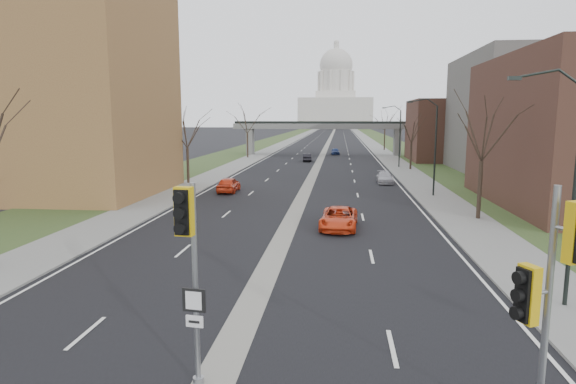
% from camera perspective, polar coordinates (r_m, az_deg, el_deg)
% --- Properties ---
extents(ground, '(700.00, 700.00, 0.00)m').
position_cam_1_polar(ground, '(14.53, -8.24, -20.48)').
color(ground, black).
rests_on(ground, ground).
extents(road_surface, '(20.00, 600.00, 0.01)m').
position_cam_1_polar(road_surface, '(162.44, 5.00, 6.25)').
color(road_surface, black).
rests_on(road_surface, ground).
extents(median_strip, '(1.20, 600.00, 0.02)m').
position_cam_1_polar(median_strip, '(162.44, 5.00, 6.25)').
color(median_strip, gray).
rests_on(median_strip, ground).
extents(sidewalk_right, '(4.00, 600.00, 0.12)m').
position_cam_1_polar(sidewalk_right, '(162.64, 9.25, 6.19)').
color(sidewalk_right, gray).
rests_on(sidewalk_right, ground).
extents(sidewalk_left, '(4.00, 600.00, 0.12)m').
position_cam_1_polar(sidewalk_left, '(163.12, 0.76, 6.31)').
color(sidewalk_left, gray).
rests_on(sidewalk_left, ground).
extents(grass_verge_right, '(8.00, 600.00, 0.10)m').
position_cam_1_polar(grass_verge_right, '(163.07, 11.37, 6.14)').
color(grass_verge_right, '#2C4620').
rests_on(grass_verge_right, ground).
extents(grass_verge_left, '(8.00, 600.00, 0.10)m').
position_cam_1_polar(grass_verge_left, '(163.80, -1.35, 6.32)').
color(grass_verge_left, '#2C4620').
rests_on(grass_verge_left, ground).
extents(apartment_building, '(25.00, 16.00, 22.00)m').
position_cam_1_polar(apartment_building, '(51.56, -29.20, 12.05)').
color(apartment_building, olive).
rests_on(apartment_building, ground).
extents(commercial_block_mid, '(18.00, 22.00, 15.00)m').
position_cam_1_polar(commercial_block_mid, '(68.85, 27.48, 8.15)').
color(commercial_block_mid, '#5D5A55').
rests_on(commercial_block_mid, ground).
extents(commercial_block_far, '(14.00, 14.00, 10.00)m').
position_cam_1_polar(commercial_block_far, '(84.38, 19.09, 6.89)').
color(commercial_block_far, '#472A21').
rests_on(commercial_block_far, ground).
extents(pedestrian_bridge, '(34.00, 3.00, 6.45)m').
position_cam_1_polar(pedestrian_bridge, '(92.34, 4.13, 7.37)').
color(pedestrian_bridge, slate).
rests_on(pedestrian_bridge, ground).
extents(capitol, '(48.00, 42.00, 55.75)m').
position_cam_1_polar(capitol, '(332.47, 5.66, 10.73)').
color(capitol, silver).
rests_on(capitol, ground).
extents(streetlight_near, '(2.61, 0.20, 8.70)m').
position_cam_1_polar(streetlight_near, '(19.82, 29.29, 7.31)').
color(streetlight_near, black).
rests_on(streetlight_near, sidewalk_right).
extents(streetlight_mid, '(2.61, 0.20, 8.70)m').
position_cam_1_polar(streetlight_mid, '(44.92, 16.19, 8.28)').
color(streetlight_mid, black).
rests_on(streetlight_mid, sidewalk_right).
extents(streetlight_far, '(2.61, 0.20, 8.70)m').
position_cam_1_polar(streetlight_far, '(70.68, 12.53, 8.47)').
color(streetlight_far, black).
rests_on(streetlight_far, sidewalk_right).
extents(tree_left_b, '(6.75, 6.75, 8.81)m').
position_cam_1_polar(tree_left_b, '(52.83, -11.92, 7.67)').
color(tree_left_b, '#382B21').
rests_on(tree_left_b, sidewalk_left).
extents(tree_left_c, '(7.65, 7.65, 9.99)m').
position_cam_1_polar(tree_left_c, '(85.81, -4.86, 8.73)').
color(tree_left_c, '#382B21').
rests_on(tree_left_c, sidewalk_left).
extents(tree_right_a, '(7.20, 7.20, 9.40)m').
position_cam_1_polar(tree_right_a, '(35.61, 22.17, 7.42)').
color(tree_right_a, '#382B21').
rests_on(tree_right_a, sidewalk_right).
extents(tree_right_b, '(6.30, 6.30, 8.22)m').
position_cam_1_polar(tree_right_b, '(67.97, 14.48, 7.44)').
color(tree_right_b, '#382B21').
rests_on(tree_right_b, sidewalk_right).
extents(tree_right_c, '(7.65, 7.65, 9.99)m').
position_cam_1_polar(tree_right_c, '(107.70, 11.44, 8.59)').
color(tree_right_c, '#382B21').
rests_on(tree_right_c, sidewalk_right).
extents(signal_pole_median, '(0.63, 0.90, 5.46)m').
position_cam_1_polar(signal_pole_median, '(12.37, -11.63, -6.75)').
color(signal_pole_median, gray).
rests_on(signal_pole_median, ground).
extents(signal_pole_right, '(1.31, 0.95, 5.70)m').
position_cam_1_polar(signal_pole_right, '(11.53, 28.65, -9.21)').
color(signal_pole_right, gray).
rests_on(signal_pole_right, ground).
extents(car_left_near, '(1.83, 4.37, 1.48)m').
position_cam_1_polar(car_left_near, '(46.61, -7.05, 0.89)').
color(car_left_near, red).
rests_on(car_left_near, ground).
extents(car_left_far, '(1.53, 3.95, 1.28)m').
position_cam_1_polar(car_left_far, '(79.29, 2.30, 4.12)').
color(car_left_far, black).
rests_on(car_left_far, ground).
extents(car_right_near, '(2.58, 5.07, 1.37)m').
position_cam_1_polar(car_right_near, '(31.21, 6.05, -3.09)').
color(car_right_near, red).
rests_on(car_right_near, ground).
extents(car_right_mid, '(1.77, 4.23, 1.22)m').
position_cam_1_polar(car_right_mid, '(53.68, 11.41, 1.69)').
color(car_right_mid, '#A9A7AF').
rests_on(car_right_mid, ground).
extents(car_right_far, '(1.79, 3.90, 1.30)m').
position_cam_1_polar(car_right_far, '(94.36, 5.62, 4.83)').
color(car_right_far, navy).
rests_on(car_right_far, ground).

